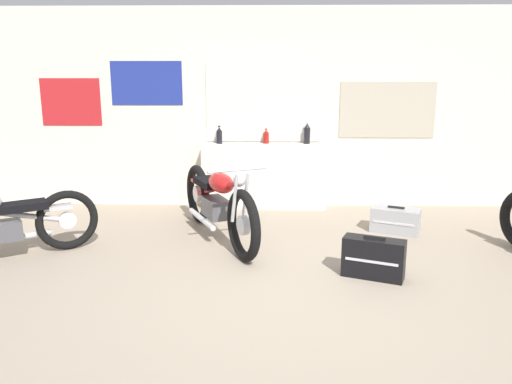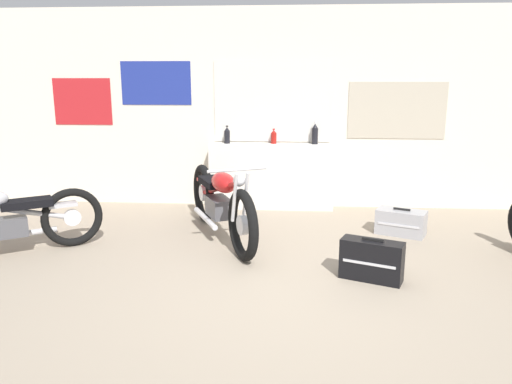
# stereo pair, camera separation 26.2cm
# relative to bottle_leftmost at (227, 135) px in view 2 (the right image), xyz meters

# --- Properties ---
(ground_plane) EXTENTS (24.00, 24.00, 0.00)m
(ground_plane) POSITION_rel_bottle_leftmost_xyz_m (0.87, -2.93, -1.04)
(ground_plane) COLOR gray
(wall_back) EXTENTS (10.00, 0.07, 2.80)m
(wall_back) POSITION_rel_bottle_leftmost_xyz_m (0.86, 0.16, 0.36)
(wall_back) COLOR beige
(wall_back) RESTS_ON ground_plane
(sill_counter) EXTENTS (1.76, 0.28, 0.93)m
(sill_counter) POSITION_rel_bottle_leftmost_xyz_m (0.63, -0.02, -0.58)
(sill_counter) COLOR silver
(sill_counter) RESTS_ON ground_plane
(bottle_leftmost) EXTENTS (0.08, 0.08, 0.25)m
(bottle_leftmost) POSITION_rel_bottle_leftmost_xyz_m (0.00, 0.00, 0.00)
(bottle_leftmost) COLOR black
(bottle_leftmost) RESTS_ON sill_counter
(bottle_left_center) EXTENTS (0.08, 0.08, 0.21)m
(bottle_left_center) POSITION_rel_bottle_leftmost_xyz_m (0.66, 0.03, -0.02)
(bottle_left_center) COLOR maroon
(bottle_left_center) RESTS_ON sill_counter
(bottle_center) EXTENTS (0.09, 0.09, 0.31)m
(bottle_center) POSITION_rel_bottle_leftmost_xyz_m (1.24, 0.02, 0.03)
(bottle_center) COLOR black
(bottle_center) RESTS_ON sill_counter
(motorcycle_red) EXTENTS (1.09, 2.12, 0.94)m
(motorcycle_red) POSITION_rel_bottle_leftmost_xyz_m (0.10, -1.44, -0.60)
(motorcycle_red) COLOR black
(motorcycle_red) RESTS_ON ground_plane
(hard_case_silver) EXTENTS (0.63, 0.49, 0.32)m
(hard_case_silver) POSITION_rel_bottle_leftmost_xyz_m (2.24, -1.15, -0.89)
(hard_case_silver) COLOR #9E9EA3
(hard_case_silver) RESTS_ON ground_plane
(hard_case_black) EXTENTS (0.60, 0.40, 0.41)m
(hard_case_black) POSITION_rel_bottle_leftmost_xyz_m (1.68, -2.57, -0.85)
(hard_case_black) COLOR black
(hard_case_black) RESTS_ON ground_plane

